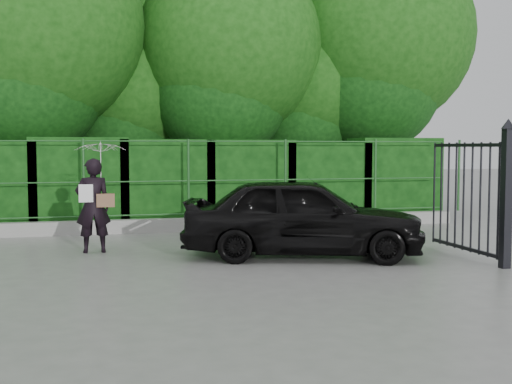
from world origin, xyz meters
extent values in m
plane|color=gray|center=(0.00, 0.00, 0.00)|extent=(80.00, 80.00, 0.00)
cube|color=#9E9E99|center=(0.00, 4.50, 0.15)|extent=(14.00, 0.25, 0.30)
cylinder|color=#235624|center=(-1.90, 4.50, 1.20)|extent=(0.06, 0.06, 1.80)
cylinder|color=#235624|center=(0.40, 4.50, 1.20)|extent=(0.06, 0.06, 1.80)
cylinder|color=#235624|center=(2.70, 4.50, 1.20)|extent=(0.06, 0.06, 1.80)
cylinder|color=#235624|center=(5.00, 4.50, 1.20)|extent=(0.06, 0.06, 1.80)
cylinder|color=#235624|center=(7.30, 4.50, 1.20)|extent=(0.06, 0.06, 1.80)
cylinder|color=#235624|center=(0.00, 4.50, 0.40)|extent=(13.60, 0.03, 0.03)
cylinder|color=#235624|center=(0.00, 4.50, 1.15)|extent=(13.60, 0.03, 0.03)
cylinder|color=#235624|center=(0.00, 4.50, 2.05)|extent=(13.60, 0.03, 0.03)
cube|color=black|center=(-2.00, 5.50, 1.07)|extent=(2.20, 1.20, 2.14)
cube|color=black|center=(0.00, 5.50, 1.05)|extent=(2.20, 1.20, 2.10)
cube|color=black|center=(2.00, 5.50, 1.05)|extent=(2.20, 1.20, 2.09)
cube|color=black|center=(4.00, 5.50, 1.01)|extent=(2.20, 1.20, 2.03)
cube|color=black|center=(6.00, 5.50, 1.08)|extent=(2.20, 1.20, 2.15)
cylinder|color=black|center=(-3.00, 7.20, 2.25)|extent=(0.36, 0.36, 4.50)
sphere|color=#14470F|center=(-3.00, 7.20, 4.95)|extent=(5.40, 5.40, 5.40)
cylinder|color=black|center=(-0.50, 8.50, 1.62)|extent=(0.36, 0.36, 3.25)
sphere|color=#14470F|center=(-0.50, 8.50, 3.58)|extent=(3.90, 3.90, 3.90)
cylinder|color=black|center=(2.00, 7.50, 2.12)|extent=(0.36, 0.36, 4.25)
sphere|color=#14470F|center=(2.00, 7.50, 4.68)|extent=(5.10, 5.10, 5.10)
cylinder|color=black|center=(4.50, 8.20, 1.75)|extent=(0.36, 0.36, 3.50)
sphere|color=#14470F|center=(4.50, 8.20, 3.85)|extent=(4.20, 4.20, 4.20)
cylinder|color=black|center=(6.50, 7.80, 2.38)|extent=(0.36, 0.36, 4.75)
sphere|color=#14470F|center=(6.50, 7.80, 5.23)|extent=(5.70, 5.70, 5.70)
cube|color=black|center=(4.60, -1.20, 1.10)|extent=(0.14, 0.14, 2.20)
cone|color=black|center=(4.60, -1.20, 2.28)|extent=(0.22, 0.22, 0.16)
cube|color=black|center=(4.60, -0.05, 0.15)|extent=(0.05, 2.00, 0.06)
cube|color=black|center=(4.60, -0.05, 1.95)|extent=(0.05, 2.00, 0.06)
cylinder|color=black|center=(4.60, -1.00, 1.05)|extent=(0.04, 0.04, 1.90)
cylinder|color=black|center=(4.60, -0.75, 1.05)|extent=(0.04, 0.04, 1.90)
cylinder|color=black|center=(4.60, -0.50, 1.05)|extent=(0.04, 0.04, 1.90)
cylinder|color=black|center=(4.60, -0.25, 1.05)|extent=(0.04, 0.04, 1.90)
cylinder|color=black|center=(4.60, 0.00, 1.05)|extent=(0.04, 0.04, 1.90)
cylinder|color=black|center=(4.60, 0.25, 1.05)|extent=(0.04, 0.04, 1.90)
cylinder|color=black|center=(4.60, 0.50, 1.05)|extent=(0.04, 0.04, 1.90)
cylinder|color=black|center=(4.60, 0.75, 1.05)|extent=(0.04, 0.04, 1.90)
cylinder|color=black|center=(4.60, 1.00, 1.05)|extent=(0.04, 0.04, 1.90)
imported|color=black|center=(-1.71, 1.97, 0.86)|extent=(0.65, 0.45, 1.71)
imported|color=white|center=(-1.56, 2.02, 1.60)|extent=(0.93, 0.95, 0.85)
cube|color=brown|center=(-1.49, 1.89, 0.96)|extent=(0.32, 0.15, 0.24)
cube|color=white|center=(-1.83, 1.85, 1.09)|extent=(0.25, 0.02, 0.32)
imported|color=black|center=(1.83, 0.58, 0.71)|extent=(4.47, 2.84, 1.42)
camera|label=1|loc=(-1.71, -9.97, 1.91)|focal=45.00mm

